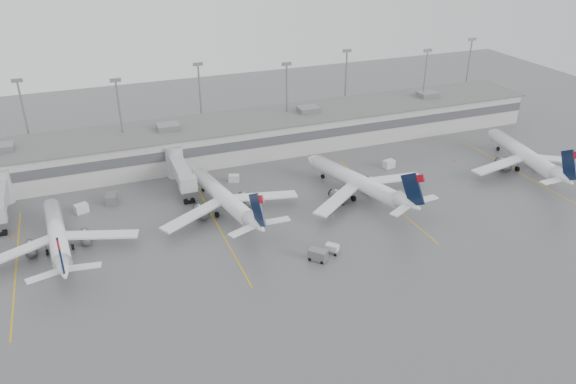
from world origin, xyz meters
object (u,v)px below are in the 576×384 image
object	(u,v)px
jet_mid_left	(225,198)
jet_mid_right	(360,182)
jet_far_right	(527,156)
baggage_tug	(332,250)
jet_far_left	(57,236)

from	to	relation	value
jet_mid_left	jet_mid_right	distance (m)	27.87
jet_far_right	baggage_tug	bearing A→B (deg)	-154.93
jet_far_left	jet_mid_left	world-z (taller)	jet_mid_left
jet_far_right	baggage_tug	distance (m)	58.58
jet_mid_right	baggage_tug	world-z (taller)	jet_mid_right
jet_mid_left	jet_far_left	bearing A→B (deg)	174.63
jet_mid_right	jet_far_right	distance (m)	41.93
jet_mid_left	baggage_tug	bearing A→B (deg)	-67.52
jet_far_left	jet_far_right	distance (m)	100.39
jet_mid_right	jet_far_right	world-z (taller)	jet_far_right
jet_mid_left	baggage_tug	size ratio (longest dim) A/B	10.86
jet_mid_left	baggage_tug	world-z (taller)	jet_mid_left
jet_far_right	baggage_tug	world-z (taller)	jet_far_right
jet_far_left	jet_mid_left	xyz separation A→B (m)	(30.78, 2.69, 0.22)
jet_mid_right	baggage_tug	distance (m)	22.70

